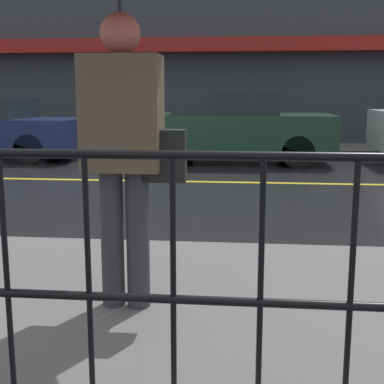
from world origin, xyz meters
TOP-DOWN VIEW (x-y plane):
  - ground_plane at (0.00, 0.00)m, footprint 80.00×80.00m
  - sidewalk_far at (0.00, 4.90)m, footprint 28.00×2.02m
  - lane_marking at (0.00, 0.00)m, footprint 25.20×0.12m
  - building_storefront at (0.00, 6.03)m, footprint 28.00×0.85m
  - pedestrian at (1.63, -5.34)m, footprint 0.95×0.95m
  - car_dark_green at (2.06, 2.62)m, footprint 3.92×1.90m

SIDE VIEW (x-z plane):
  - ground_plane at x=0.00m, z-range 0.00..0.00m
  - lane_marking at x=0.00m, z-range 0.00..0.01m
  - sidewalk_far at x=0.00m, z-range 0.00..0.12m
  - car_dark_green at x=2.06m, z-range 0.02..1.45m
  - pedestrian at x=1.63m, z-range 0.66..2.77m
  - building_storefront at x=0.00m, z-range 0.00..5.14m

